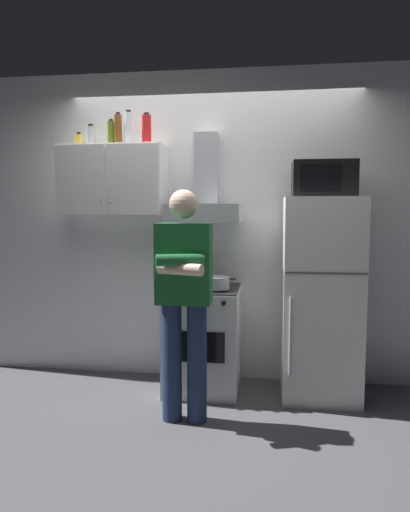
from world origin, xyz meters
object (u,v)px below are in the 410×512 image
Objects in this scene: range_hood at (205,198)px; bottle_soda_red at (147,129)px; cooking_pot at (217,283)px; bottle_canister_steel at (91,136)px; upper_cabinet at (113,181)px; person_standing at (184,296)px; bottle_olive_oil at (111,134)px; microwave at (323,179)px; bottle_beer_brown at (118,130)px; bottle_spice_jar at (79,140)px; bottle_vodka_clear at (129,128)px; refrigerator at (321,298)px; stove_oven at (203,338)px.

range_hood is 0.76m from bottle_soda_red.
bottle_canister_steel reaches higher than cooking_pot.
upper_cabinet is 4.86× the size of bottle_canister_steel.
bottle_olive_oil is (-0.77, 0.77, 1.26)m from person_standing.
microwave is 0.29× the size of person_standing.
bottle_beer_brown is 1.48× the size of bottle_canister_steel.
bottle_soda_red is 0.63m from bottle_spice_jar.
range_hood is 6.06× the size of bottle_spice_jar.
upper_cabinet is 0.55× the size of person_standing.
range_hood is 2.89× the size of bottle_soda_red.
bottle_beer_brown is (-0.88, 0.25, 1.26)m from cooking_pot.
bottle_beer_brown is at bearing 178.88° from bottle_vodka_clear.
upper_cabinet is 0.52m from bottle_soda_red.
person_standing reaches higher than cooking_pot.
range_hood is 0.73m from cooking_pot.
bottle_beer_brown reaches higher than bottle_spice_jar.
bottle_vodka_clear is at bearing 176.12° from microwave.
bottle_spice_jar is (-0.32, 0.05, 0.36)m from upper_cabinet.
bottle_vodka_clear is 0.35m from bottle_canister_steel.
bottle_spice_jar is at bearing 173.66° from bottle_beer_brown.
upper_cabinet is at bearing -179.00° from bottle_vodka_clear.
refrigerator is 12.93× the size of bottle_spice_jar.
bottle_olive_oil is 1.22× the size of bottle_canister_steel.
bottle_soda_red is (-0.49, -0.01, 0.58)m from range_hood.
bottle_beer_brown is (-0.70, 0.74, 1.28)m from person_standing.
bottle_vodka_clear is at bearing 1.00° from upper_cabinet.
stove_oven is at bearing -8.70° from bottle_spice_jar.
person_standing is 1.79m from bottle_spice_jar.
bottle_soda_red is (-1.44, 0.11, 1.37)m from refrigerator.
upper_cabinet is 3.99× the size of bottle_olive_oil.
bottle_soda_red reaches higher than bottle_olive_oil.
bottle_vodka_clear reaches higher than bottle_olive_oil.
refrigerator is at bearing -4.71° from bottle_spice_jar.
bottle_beer_brown is (-0.75, 0.13, 1.75)m from stove_oven.
bottle_olive_oil reaches higher than upper_cabinet.
stove_oven is 1.90m from bottle_beer_brown.
person_standing is at bearing -94.72° from stove_oven.
cooking_pot is at bearing -15.86° from bottle_beer_brown.
bottle_vodka_clear reaches higher than bottle_beer_brown.
range_hood is at bearing 0.09° from upper_cabinet.
cooking_pot is 1.15× the size of bottle_soda_red.
bottle_soda_red reaches higher than bottle_canister_steel.
range_hood is at bearing 172.45° from refrigerator.
refrigerator is 2.24m from bottle_olive_oil.
bottle_olive_oil is at bearing 153.20° from bottle_beer_brown.
stove_oven is 1.02m from refrigerator.
bottle_soda_red is at bearing -178.56° from range_hood.
bottle_canister_steel reaches higher than bottle_spice_jar.
bottle_beer_brown reaches higher than cooking_pot.
bottle_olive_oil reaches higher than microwave.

